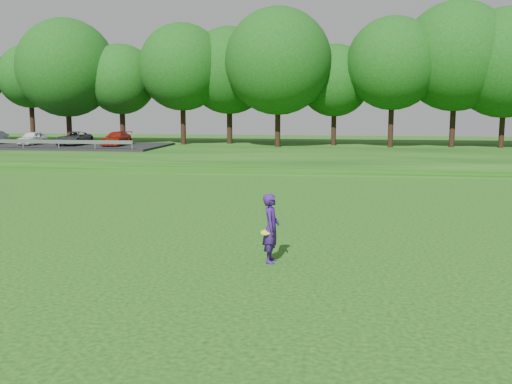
# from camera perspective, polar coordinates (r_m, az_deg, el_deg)

# --- Properties ---
(ground) EXTENTS (140.00, 140.00, 0.00)m
(ground) POSITION_cam_1_polar(r_m,az_deg,el_deg) (16.04, -4.74, -6.49)
(ground) COLOR #0F3B0B
(ground) RESTS_ON ground
(berm) EXTENTS (130.00, 30.00, 0.60)m
(berm) POSITION_cam_1_polar(r_m,az_deg,el_deg) (49.36, 4.26, 4.01)
(berm) COLOR #0F3B0B
(berm) RESTS_ON ground
(walking_path) EXTENTS (130.00, 1.60, 0.04)m
(walking_path) POSITION_cam_1_polar(r_m,az_deg,el_deg) (35.50, 2.60, 1.82)
(walking_path) COLOR gray
(walking_path) RESTS_ON ground
(treeline) EXTENTS (104.00, 7.00, 15.00)m
(treeline) POSITION_cam_1_polar(r_m,az_deg,el_deg) (53.35, 4.67, 12.72)
(treeline) COLOR #15400E
(treeline) RESTS_ON berm
(parking_lot) EXTENTS (24.00, 9.00, 1.38)m
(parking_lot) POSITION_cam_1_polar(r_m,az_deg,el_deg) (55.08, -21.07, 4.69)
(parking_lot) COLOR black
(parking_lot) RESTS_ON berm
(woman) EXTENTS (0.48, 0.68, 1.87)m
(woman) POSITION_cam_1_polar(r_m,az_deg,el_deg) (15.25, 1.52, -3.64)
(woman) COLOR #341767
(woman) RESTS_ON ground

